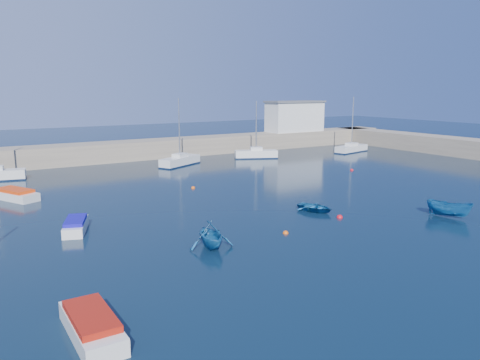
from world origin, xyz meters
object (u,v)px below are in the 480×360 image
motorboat_0 (92,325)px  motorboat_1 (76,225)px  dinghy_right (449,209)px  dinghy_left (211,235)px  motorboat_2 (15,194)px  harbor_office (295,117)px  sailboat_8 (351,148)px  sailboat_7 (256,154)px  dinghy_center (315,207)px  sailboat_6 (180,161)px

motorboat_0 → motorboat_1: size_ratio=1.15×
motorboat_0 → motorboat_1: (2.79, 15.04, -0.05)m
dinghy_right → dinghy_left: bearing=149.5°
motorboat_1 → motorboat_2: (-2.42, 12.92, 0.03)m
motorboat_0 → motorboat_1: motorboat_0 is taller
harbor_office → motorboat_1: size_ratio=2.46×
sailboat_8 → dinghy_right: size_ratio=2.53×
harbor_office → dinghy_right: size_ratio=2.90×
harbor_office → sailboat_7: sailboat_7 is taller
motorboat_1 → sailboat_8: bearing=43.4°
motorboat_2 → dinghy_right: size_ratio=1.50×
dinghy_right → sailboat_8: bearing=35.9°
sailboat_7 → sailboat_8: bearing=-74.0°
motorboat_2 → dinghy_center: size_ratio=1.68×
sailboat_7 → motorboat_0: (-33.41, -37.95, -0.16)m
motorboat_1 → dinghy_left: 10.32m
sailboat_8 → motorboat_0: 61.31m
motorboat_2 → dinghy_right: bearing=-67.9°
sailboat_6 → motorboat_1: bearing=112.1°
harbor_office → sailboat_6: 27.65m
motorboat_0 → dinghy_center: (20.81, 10.41, -0.17)m
motorboat_0 → motorboat_2: bearing=89.1°
motorboat_2 → dinghy_left: dinghy_left is taller
sailboat_6 → sailboat_8: sailboat_6 is taller
sailboat_8 → dinghy_center: size_ratio=2.84×
sailboat_8 → sailboat_7: bearing=68.8°
harbor_office → sailboat_8: 12.21m
sailboat_8 → dinghy_center: (-29.20, -25.05, -0.28)m
sailboat_8 → motorboat_2: size_ratio=1.69×
dinghy_left → harbor_office: bearing=55.8°
motorboat_0 → motorboat_2: size_ratio=0.90×
dinghy_left → sailboat_6: bearing=78.3°
sailboat_7 → motorboat_0: size_ratio=1.76×
sailboat_7 → sailboat_8: sailboat_8 is taller
sailboat_7 → dinghy_center: size_ratio=2.67×
dinghy_left → dinghy_right: bearing=-0.7°
sailboat_7 → dinghy_left: bearing=166.6°
dinghy_right → motorboat_1: bearing=135.7°
motorboat_0 → harbor_office: bearing=44.4°
sailboat_7 → motorboat_2: size_ratio=1.59×
harbor_office → dinghy_center: bearing=-126.1°
motorboat_0 → dinghy_center: bearing=26.4°
dinghy_right → motorboat_0: bearing=166.8°
motorboat_1 → dinghy_right: bearing=-4.1°
sailboat_6 → motorboat_2: (-20.89, -9.78, -0.16)m
motorboat_2 → sailboat_8: bearing=-18.4°
motorboat_0 → motorboat_2: 27.97m
motorboat_1 → sailboat_6: bearing=70.9°
sailboat_7 → motorboat_1: size_ratio=2.02×
sailboat_6 → motorboat_1: 29.26m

